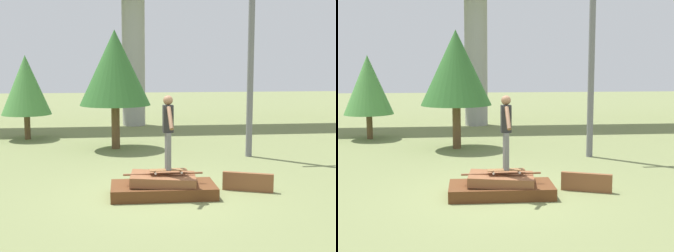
# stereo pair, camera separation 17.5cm
# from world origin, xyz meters

# --- Properties ---
(ground_plane) EXTENTS (80.00, 80.00, 0.00)m
(ground_plane) POSITION_xyz_m (0.00, 0.00, 0.00)
(ground_plane) COLOR olive
(scrap_pile) EXTENTS (2.37, 1.22, 0.53)m
(scrap_pile) POSITION_xyz_m (-0.00, 0.01, 0.21)
(scrap_pile) COLOR #5B3319
(scrap_pile) RESTS_ON ground_plane
(scrap_plank_loose) EXTENTS (1.13, 0.55, 0.43)m
(scrap_plank_loose) POSITION_xyz_m (2.01, 0.15, 0.22)
(scrap_plank_loose) COLOR brown
(scrap_plank_loose) RESTS_ON ground_plane
(skateboard) EXTENTS (0.85, 0.24, 0.09)m
(skateboard) POSITION_xyz_m (0.10, -0.07, 0.60)
(skateboard) COLOR brown
(skateboard) RESTS_ON scrap_pile
(skater) EXTENTS (0.23, 1.09, 1.65)m
(skater) POSITION_xyz_m (0.10, -0.07, 1.57)
(skater) COLOR slate
(skater) RESTS_ON skateboard
(utility_pole) EXTENTS (1.30, 0.20, 6.13)m
(utility_pole) POSITION_xyz_m (3.26, 4.23, 3.19)
(utility_pole) COLOR slate
(utility_pole) RESTS_ON ground_plane
(tree_behind_left) EXTENTS (2.47, 2.47, 4.14)m
(tree_behind_left) POSITION_xyz_m (-0.98, 6.20, 2.83)
(tree_behind_left) COLOR brown
(tree_behind_left) RESTS_ON ground_plane
(tree_behind_right) EXTENTS (1.93, 1.93, 3.32)m
(tree_behind_right) POSITION_xyz_m (-4.42, 8.69, 2.15)
(tree_behind_right) COLOR brown
(tree_behind_right) RESTS_ON ground_plane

